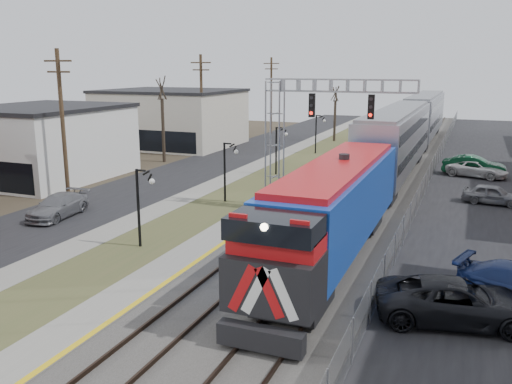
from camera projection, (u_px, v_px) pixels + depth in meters
The scene contains 19 objects.
street_west at pixel (179, 175), 45.25m from camera, with size 7.00×120.00×0.04m, color black.
sidewalk at pixel (228, 178), 43.61m from camera, with size 2.00×120.00×0.08m, color gray.
grass_median at pixel (263, 181), 42.52m from camera, with size 4.00×120.00×0.06m, color #464E29.
platform at pixel (299, 183), 41.41m from camera, with size 2.00×120.00×0.24m, color gray.
ballast_bed at pixel (365, 189), 39.59m from camera, with size 8.00×120.00×0.20m, color #595651.
platform_edge at pixel (311, 183), 41.06m from camera, with size 0.24×120.00×0.01m, color gold.
track_near at pixel (338, 184), 40.28m from camera, with size 1.58×120.00×0.15m.
track_far at pixel (386, 188), 39.00m from camera, with size 1.58×120.00×0.15m.
train at pixel (403, 138), 45.88m from camera, with size 3.00×63.05×5.33m.
signal_gantry at pixel (301, 121), 33.03m from camera, with size 9.00×1.07×8.15m.
lampposts at pixel (142, 207), 26.98m from camera, with size 0.14×62.14×4.00m.
utility_poles at pixel (63, 125), 36.18m from camera, with size 0.28×80.28×10.00m.
fence at pixel (425, 184), 37.90m from camera, with size 0.04×120.00×1.60m, color gray.
bare_trees at pixel (189, 136), 48.60m from camera, with size 12.30×42.30×5.95m.
car_lot_c at pixel (457, 302), 19.01m from camera, with size 2.57×5.57×1.55m, color black.
car_lot_e at pixel (493, 195), 35.39m from camera, with size 1.52×3.77×1.29m, color slate.
car_lot_f at pixel (474, 166), 44.63m from camera, with size 1.73×4.95×1.63m, color #0C3D22.
car_street_b at pixel (58, 207), 32.38m from camera, with size 1.88×4.62×1.34m, color slate.
car_lot_g at pixel (477, 169), 44.06m from camera, with size 2.19×4.76×1.32m, color silver.
Camera 1 is at (11.05, -3.78, 8.87)m, focal length 38.00 mm.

